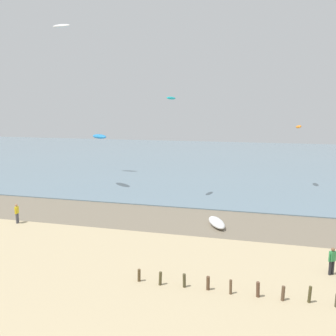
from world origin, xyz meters
TOP-DOWN VIEW (x-y plane):
  - wet_sand_strip at (0.00, 21.55)m, footprint 120.00×7.35m
  - sea at (0.00, 60.23)m, footprint 160.00×70.00m
  - groyne_mid at (8.07, 10.07)m, footprint 15.93×0.33m
  - person_nearest_camera at (-13.62, 17.28)m, footprint 0.29×0.56m
  - person_by_waterline at (10.98, 13.68)m, footprint 0.48×0.39m
  - grounded_kite at (3.36, 20.74)m, footprint 2.19×3.17m
  - kite_aloft_0 at (-12.45, 31.80)m, footprint 3.17×2.90m
  - kite_aloft_1 at (-2.60, 28.88)m, footprint 1.01×1.94m
  - kite_aloft_3 at (-20.49, 37.87)m, footprint 2.72×1.01m
  - kite_aloft_4 at (11.46, 37.76)m, footprint 0.73×2.04m

SIDE VIEW (x-z plane):
  - wet_sand_strip at x=0.00m, z-range 0.00..0.01m
  - sea at x=0.00m, z-range 0.00..0.10m
  - grounded_kite at x=3.36m, z-range 0.00..0.60m
  - groyne_mid at x=8.07m, z-range -0.06..0.86m
  - person_nearest_camera at x=-13.62m, z-range 0.06..1.77m
  - person_by_waterline at x=10.98m, z-range 0.06..1.77m
  - kite_aloft_0 at x=-12.45m, z-range 6.17..6.75m
  - kite_aloft_4 at x=11.46m, z-range 7.41..7.91m
  - kite_aloft_1 at x=-2.60m, z-range 10.79..11.15m
  - kite_aloft_3 at x=-20.49m, z-range 20.85..21.58m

